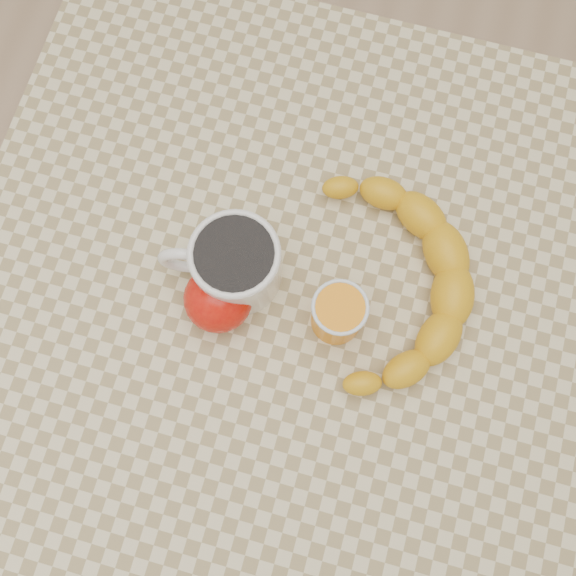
% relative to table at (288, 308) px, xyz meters
% --- Properties ---
extents(ground, '(3.00, 3.00, 0.00)m').
position_rel_table_xyz_m(ground, '(0.00, 0.00, -0.66)').
color(ground, tan).
rests_on(ground, ground).
extents(table, '(0.80, 0.80, 0.75)m').
position_rel_table_xyz_m(table, '(0.00, 0.00, 0.00)').
color(table, beige).
rests_on(table, ground).
extents(coffee_mug, '(0.15, 0.12, 0.09)m').
position_rel_table_xyz_m(coffee_mug, '(-0.06, 0.01, 0.13)').
color(coffee_mug, silver).
rests_on(coffee_mug, table).
extents(orange_juice_glass, '(0.06, 0.06, 0.07)m').
position_rel_table_xyz_m(orange_juice_glass, '(0.06, -0.02, 0.12)').
color(orange_juice_glass, orange).
rests_on(orange_juice_glass, table).
extents(apple, '(0.09, 0.09, 0.07)m').
position_rel_table_xyz_m(apple, '(-0.07, -0.04, 0.12)').
color(apple, '#AA0905').
rests_on(apple, table).
extents(banana, '(0.33, 0.39, 0.05)m').
position_rel_table_xyz_m(banana, '(0.12, 0.04, 0.11)').
color(banana, gold).
rests_on(banana, table).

